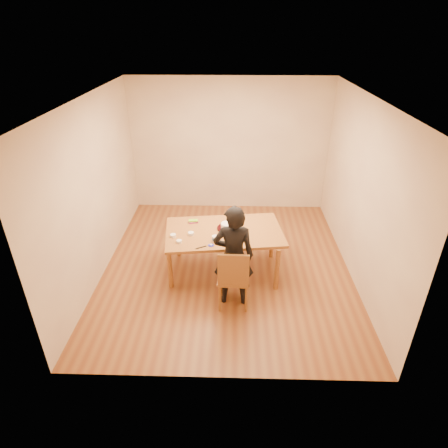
{
  "coord_description": "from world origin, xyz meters",
  "views": [
    {
      "loc": [
        0.1,
        -5.16,
        3.62
      ],
      "look_at": [
        -0.04,
        -0.22,
        0.9
      ],
      "focal_mm": 30.0,
      "sensor_mm": 36.0,
      "label": 1
    }
  ],
  "objects_px": {
    "cake_plate": "(227,228)",
    "cake": "(227,226)",
    "person": "(234,257)",
    "dining_table": "(224,232)",
    "dining_chair": "(233,277)"
  },
  "relations": [
    {
      "from": "cake_plate",
      "to": "person",
      "type": "distance_m",
      "value": 0.8
    },
    {
      "from": "dining_table",
      "to": "cake_plate",
      "type": "distance_m",
      "value": 0.09
    },
    {
      "from": "cake_plate",
      "to": "person",
      "type": "relative_size",
      "value": 0.21
    },
    {
      "from": "dining_table",
      "to": "cake",
      "type": "bearing_deg",
      "value": 46.77
    },
    {
      "from": "dining_chair",
      "to": "person",
      "type": "distance_m",
      "value": 0.32
    },
    {
      "from": "dining_chair",
      "to": "cake_plate",
      "type": "height_order",
      "value": "cake_plate"
    },
    {
      "from": "dining_table",
      "to": "person",
      "type": "distance_m",
      "value": 0.75
    },
    {
      "from": "dining_table",
      "to": "cake_plate",
      "type": "bearing_deg",
      "value": 46.77
    },
    {
      "from": "cake",
      "to": "dining_table",
      "type": "bearing_deg",
      "value": -126.05
    },
    {
      "from": "dining_chair",
      "to": "cake",
      "type": "xyz_separation_m",
      "value": [
        -0.1,
        0.84,
        0.36
      ]
    },
    {
      "from": "cake_plate",
      "to": "cake",
      "type": "bearing_deg",
      "value": -45.0
    },
    {
      "from": "person",
      "to": "cake_plate",
      "type": "bearing_deg",
      "value": -82.52
    },
    {
      "from": "dining_table",
      "to": "person",
      "type": "bearing_deg",
      "value": -85.57
    },
    {
      "from": "dining_chair",
      "to": "cake_plate",
      "type": "bearing_deg",
      "value": 99.17
    },
    {
      "from": "dining_chair",
      "to": "person",
      "type": "xyz_separation_m",
      "value": [
        0.0,
        0.04,
        0.32
      ]
    }
  ]
}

